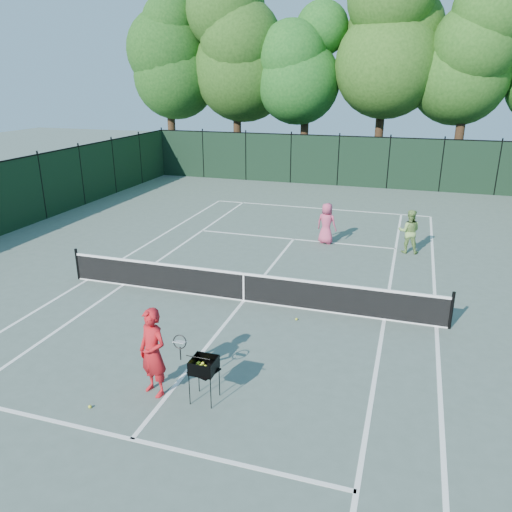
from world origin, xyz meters
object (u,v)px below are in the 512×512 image
(coach, at_px, (153,352))
(player_pink, at_px, (327,223))
(player_green, at_px, (409,231))
(ball_hopper, at_px, (204,366))
(loose_ball_near_cart, at_px, (90,407))
(loose_ball_midcourt, at_px, (296,319))

(coach, distance_m, player_pink, 11.37)
(player_green, height_order, ball_hopper, player_green)
(coach, distance_m, loose_ball_near_cart, 1.64)
(player_green, distance_m, loose_ball_midcourt, 7.44)
(player_green, relative_size, loose_ball_midcourt, 24.67)
(player_pink, bearing_deg, loose_ball_midcourt, 107.23)
(coach, height_order, loose_ball_midcourt, coach)
(player_pink, height_order, player_green, player_green)
(player_green, distance_m, ball_hopper, 11.58)
(ball_hopper, bearing_deg, loose_ball_midcourt, 92.89)
(loose_ball_midcourt, bearing_deg, ball_hopper, -103.50)
(coach, bearing_deg, player_green, 87.14)
(player_green, bearing_deg, loose_ball_near_cart, 61.67)
(loose_ball_near_cart, xyz_separation_m, loose_ball_midcourt, (3.10, 5.07, 0.00))
(player_pink, relative_size, ball_hopper, 1.71)
(player_green, xyz_separation_m, ball_hopper, (-3.73, -10.97, -0.02))
(player_green, height_order, loose_ball_midcourt, player_green)
(loose_ball_midcourt, bearing_deg, player_pink, 93.58)
(loose_ball_near_cart, height_order, loose_ball_midcourt, same)
(ball_hopper, bearing_deg, player_pink, 103.60)
(coach, bearing_deg, loose_ball_near_cart, -118.19)
(player_pink, relative_size, loose_ball_near_cart, 24.34)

